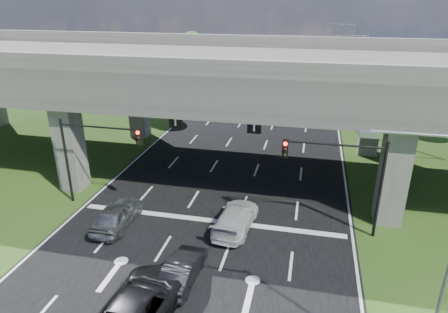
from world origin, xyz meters
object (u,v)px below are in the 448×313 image
at_px(streetlight_beyond, 348,54).
at_px(car_dark, 182,270).
at_px(streetlight_near, 439,252).
at_px(car_trailing, 139,305).
at_px(streetlight_far, 358,76).
at_px(car_white, 236,218).
at_px(signal_right, 343,169).
at_px(car_silver, 117,215).
at_px(signal_left, 94,148).

height_order(streetlight_beyond, car_dark, streetlight_beyond).
height_order(streetlight_near, car_trailing, streetlight_near).
bearing_deg(car_dark, streetlight_far, -108.98).
height_order(car_white, car_trailing, car_trailing).
relative_size(streetlight_far, car_white, 2.01).
xyz_separation_m(streetlight_far, streetlight_beyond, (0.00, 16.00, 0.00)).
distance_m(signal_right, car_silver, 13.84).
bearing_deg(signal_left, signal_right, 0.00).
distance_m(signal_right, signal_left, 15.65).
height_order(streetlight_near, streetlight_far, same).
xyz_separation_m(signal_left, car_silver, (2.42, -2.26, -3.38)).
bearing_deg(signal_right, car_dark, -140.49).
height_order(signal_right, car_trailing, signal_right).
xyz_separation_m(car_dark, car_white, (1.65, 5.38, 0.05)).
bearing_deg(streetlight_far, car_trailing, -110.44).
bearing_deg(car_dark, signal_left, -36.73).
relative_size(car_white, car_trailing, 0.82).
distance_m(car_silver, car_trailing, 8.36).
relative_size(streetlight_far, car_dark, 2.45).
relative_size(streetlight_near, streetlight_beyond, 1.00).
distance_m(signal_right, streetlight_beyond, 36.17).
bearing_deg(streetlight_beyond, car_trailing, -103.56).
bearing_deg(car_trailing, car_dark, -103.22).
bearing_deg(car_silver, signal_left, -43.76).
height_order(streetlight_far, car_dark, streetlight_far).
bearing_deg(car_white, streetlight_beyond, -97.59).
bearing_deg(streetlight_far, signal_right, -96.47).
bearing_deg(signal_right, car_white, -171.11).
distance_m(streetlight_near, car_silver, 18.02).
xyz_separation_m(signal_left, car_dark, (7.98, -6.32, -3.48)).
distance_m(signal_left, streetlight_far, 26.95).
bearing_deg(car_dark, car_silver, -34.50).
distance_m(car_dark, car_white, 5.63).
xyz_separation_m(signal_left, streetlight_far, (17.92, 20.06, 1.66)).
height_order(car_silver, car_white, car_silver).
bearing_deg(signal_left, streetlight_near, -29.02).
height_order(car_silver, car_dark, car_silver).
relative_size(car_silver, car_dark, 1.11).
xyz_separation_m(streetlight_far, car_silver, (-15.50, -22.32, -5.04)).
bearing_deg(streetlight_near, streetlight_far, 90.00).
bearing_deg(streetlight_near, car_trailing, 176.45).
bearing_deg(car_trailing, car_silver, -51.53).
height_order(streetlight_beyond, car_white, streetlight_beyond).
xyz_separation_m(signal_right, streetlight_near, (2.27, -9.94, 1.66)).
distance_m(streetlight_beyond, car_white, 38.26).
distance_m(streetlight_beyond, car_dark, 43.84).
xyz_separation_m(streetlight_far, car_white, (-8.30, -21.00, -5.09)).
relative_size(signal_left, streetlight_far, 0.60).
xyz_separation_m(streetlight_near, car_silver, (-15.50, 7.68, -5.04)).
bearing_deg(streetlight_near, signal_right, 102.88).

